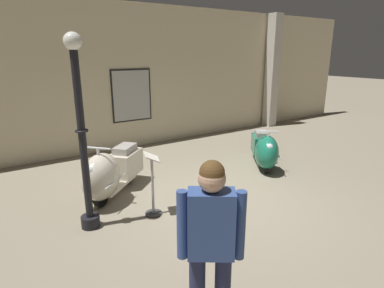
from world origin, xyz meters
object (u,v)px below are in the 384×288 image
(scooter_1, at_px, (265,150))
(info_stanchion, at_px, (153,190))
(lamppost, at_px, (82,139))
(scooter_0, at_px, (110,173))
(visitor_0, at_px, (211,240))

(scooter_1, relative_size, info_stanchion, 1.44)
(lamppost, height_order, info_stanchion, lamppost)
(scooter_0, distance_m, scooter_1, 3.52)
(visitor_0, bearing_deg, info_stanchion, 19.98)
(scooter_1, bearing_deg, lamppost, -48.60)
(scooter_0, bearing_deg, lamppost, 11.17)
(lamppost, bearing_deg, scooter_1, 4.92)
(scooter_0, relative_size, info_stanchion, 1.54)
(scooter_1, bearing_deg, scooter_0, -61.03)
(scooter_0, xyz_separation_m, lamppost, (-0.62, -0.81, 0.92))
(scooter_0, height_order, lamppost, lamppost)
(scooter_1, xyz_separation_m, lamppost, (-4.11, -0.35, 0.97))
(scooter_0, xyz_separation_m, scooter_1, (3.49, -0.46, -0.05))
(visitor_0, distance_m, info_stanchion, 2.53)
(lamppost, distance_m, visitor_0, 2.62)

